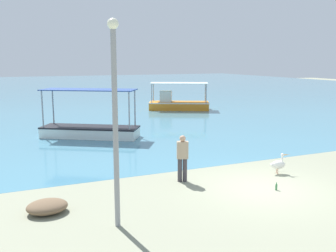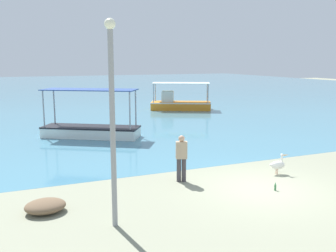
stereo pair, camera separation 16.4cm
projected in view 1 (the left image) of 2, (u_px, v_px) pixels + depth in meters
name	position (u px, v px, depth m)	size (l,w,h in m)	color
ground	(263.00, 189.00, 12.69)	(120.00, 120.00, 0.00)	gray
harbor_water	(64.00, 89.00, 56.14)	(110.00, 90.00, 0.00)	teal
fishing_boat_outer	(90.00, 128.00, 21.00)	(5.46, 4.20, 2.71)	white
fishing_boat_center	(177.00, 103.00, 32.66)	(5.49, 3.99, 2.34)	orange
pelican	(278.00, 164.00, 14.30)	(0.80, 0.38, 0.80)	#E0997A
lamp_post	(115.00, 113.00, 9.34)	(0.28, 0.28, 5.31)	gray
fisherman_standing	(182.00, 157.00, 13.31)	(0.45, 0.34, 1.69)	#3F3A3F
net_pile	(47.00, 207.00, 10.68)	(1.16, 0.98, 0.37)	brown
glass_bottle	(276.00, 187.00, 12.55)	(0.07, 0.07, 0.27)	#3F7F4C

